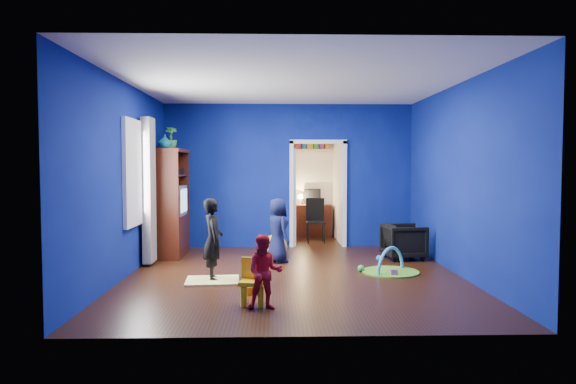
{
  "coord_description": "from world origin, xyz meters",
  "views": [
    {
      "loc": [
        -0.29,
        -7.65,
        1.67
      ],
      "look_at": [
        -0.07,
        0.4,
        1.24
      ],
      "focal_mm": 32.0,
      "sensor_mm": 36.0,
      "label": 1
    }
  ],
  "objects_px": {
    "child_black": "(213,239)",
    "play_mat": "(391,272)",
    "study_desk": "(312,220)",
    "armchair": "(404,242)",
    "kid_chair": "(252,284)",
    "folding_chair": "(316,221)",
    "child_navy": "(278,230)",
    "crt_tv": "(171,200)",
    "tv_armoire": "(169,203)",
    "toddler_red": "(265,272)",
    "hopper_ball": "(275,247)",
    "vase": "(165,142)"
  },
  "relations": [
    {
      "from": "kid_chair",
      "to": "folding_chair",
      "type": "distance_m",
      "value": 5.04
    },
    {
      "from": "tv_armoire",
      "to": "study_desk",
      "type": "distance_m",
      "value": 3.81
    },
    {
      "from": "toddler_red",
      "to": "child_navy",
      "type": "bearing_deg",
      "value": 86.82
    },
    {
      "from": "child_navy",
      "to": "crt_tv",
      "type": "height_order",
      "value": "crt_tv"
    },
    {
      "from": "child_navy",
      "to": "hopper_ball",
      "type": "xyz_separation_m",
      "value": [
        -0.05,
        0.25,
        -0.33
      ]
    },
    {
      "from": "play_mat",
      "to": "study_desk",
      "type": "height_order",
      "value": "study_desk"
    },
    {
      "from": "child_navy",
      "to": "tv_armoire",
      "type": "bearing_deg",
      "value": 42.37
    },
    {
      "from": "hopper_ball",
      "to": "play_mat",
      "type": "height_order",
      "value": "hopper_ball"
    },
    {
      "from": "hopper_ball",
      "to": "folding_chair",
      "type": "xyz_separation_m",
      "value": [
        0.88,
        1.96,
        0.24
      ]
    },
    {
      "from": "kid_chair",
      "to": "child_navy",
      "type": "bearing_deg",
      "value": 96.61
    },
    {
      "from": "tv_armoire",
      "to": "play_mat",
      "type": "relative_size",
      "value": 2.24
    },
    {
      "from": "child_black",
      "to": "tv_armoire",
      "type": "height_order",
      "value": "tv_armoire"
    },
    {
      "from": "vase",
      "to": "study_desk",
      "type": "distance_m",
      "value": 4.31
    },
    {
      "from": "hopper_ball",
      "to": "kid_chair",
      "type": "relative_size",
      "value": 0.89
    },
    {
      "from": "vase",
      "to": "child_black",
      "type": "bearing_deg",
      "value": -59.0
    },
    {
      "from": "armchair",
      "to": "study_desk",
      "type": "distance_m",
      "value": 3.24
    },
    {
      "from": "crt_tv",
      "to": "folding_chair",
      "type": "bearing_deg",
      "value": 28.72
    },
    {
      "from": "toddler_red",
      "to": "folding_chair",
      "type": "distance_m",
      "value": 5.2
    },
    {
      "from": "play_mat",
      "to": "vase",
      "type": "bearing_deg",
      "value": 161.03
    },
    {
      "from": "child_black",
      "to": "folding_chair",
      "type": "xyz_separation_m",
      "value": [
        1.78,
        3.56,
        -0.13
      ]
    },
    {
      "from": "armchair",
      "to": "kid_chair",
      "type": "xyz_separation_m",
      "value": [
        -2.57,
        -2.94,
        -0.06
      ]
    },
    {
      "from": "crt_tv",
      "to": "kid_chair",
      "type": "bearing_deg",
      "value": -64.23
    },
    {
      "from": "child_black",
      "to": "study_desk",
      "type": "relative_size",
      "value": 1.35
    },
    {
      "from": "toddler_red",
      "to": "play_mat",
      "type": "distance_m",
      "value": 2.8
    },
    {
      "from": "child_navy",
      "to": "kid_chair",
      "type": "relative_size",
      "value": 2.21
    },
    {
      "from": "toddler_red",
      "to": "play_mat",
      "type": "bearing_deg",
      "value": 46.21
    },
    {
      "from": "child_black",
      "to": "study_desk",
      "type": "height_order",
      "value": "child_black"
    },
    {
      "from": "child_black",
      "to": "play_mat",
      "type": "height_order",
      "value": "child_black"
    },
    {
      "from": "armchair",
      "to": "study_desk",
      "type": "xyz_separation_m",
      "value": [
        -1.42,
        2.92,
        0.06
      ]
    },
    {
      "from": "tv_armoire",
      "to": "crt_tv",
      "type": "height_order",
      "value": "tv_armoire"
    },
    {
      "from": "child_navy",
      "to": "study_desk",
      "type": "bearing_deg",
      "value": -43.3
    },
    {
      "from": "tv_armoire",
      "to": "study_desk",
      "type": "relative_size",
      "value": 2.23
    },
    {
      "from": "folding_chair",
      "to": "kid_chair",
      "type": "bearing_deg",
      "value": -103.21
    },
    {
      "from": "child_navy",
      "to": "kid_chair",
      "type": "xyz_separation_m",
      "value": [
        -0.32,
        -2.69,
        -0.3
      ]
    },
    {
      "from": "child_navy",
      "to": "crt_tv",
      "type": "distance_m",
      "value": 2.12
    },
    {
      "from": "kid_chair",
      "to": "play_mat",
      "type": "bearing_deg",
      "value": 54.24
    },
    {
      "from": "toddler_red",
      "to": "hopper_ball",
      "type": "bearing_deg",
      "value": 87.99
    },
    {
      "from": "child_black",
      "to": "folding_chair",
      "type": "relative_size",
      "value": 1.29
    },
    {
      "from": "kid_chair",
      "to": "folding_chair",
      "type": "bearing_deg",
      "value": 90.12
    },
    {
      "from": "toddler_red",
      "to": "vase",
      "type": "xyz_separation_m",
      "value": [
        -1.82,
        3.28,
        1.65
      ]
    },
    {
      "from": "child_black",
      "to": "crt_tv",
      "type": "distance_m",
      "value": 2.31
    },
    {
      "from": "child_black",
      "to": "folding_chair",
      "type": "height_order",
      "value": "child_black"
    },
    {
      "from": "crt_tv",
      "to": "folding_chair",
      "type": "height_order",
      "value": "crt_tv"
    },
    {
      "from": "tv_armoire",
      "to": "hopper_ball",
      "type": "height_order",
      "value": "tv_armoire"
    },
    {
      "from": "play_mat",
      "to": "folding_chair",
      "type": "height_order",
      "value": "folding_chair"
    },
    {
      "from": "armchair",
      "to": "tv_armoire",
      "type": "relative_size",
      "value": 0.35
    },
    {
      "from": "crt_tv",
      "to": "study_desk",
      "type": "distance_m",
      "value": 3.78
    },
    {
      "from": "vase",
      "to": "armchair",
      "type": "bearing_deg",
      "value": -1.84
    },
    {
      "from": "armchair",
      "to": "vase",
      "type": "relative_size",
      "value": 2.81
    },
    {
      "from": "vase",
      "to": "kid_chair",
      "type": "height_order",
      "value": "vase"
    }
  ]
}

